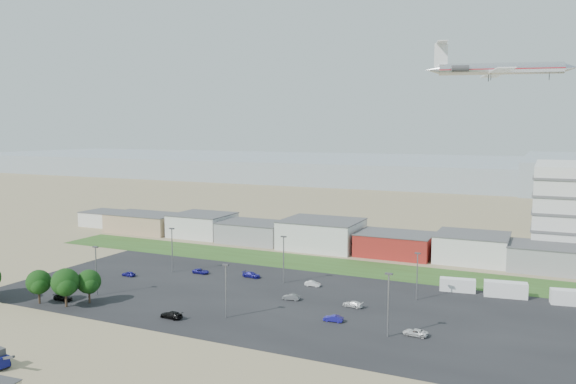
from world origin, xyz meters
The scene contains 28 objects.
ground centered at (0.00, 0.00, 0.00)m, with size 700.00×700.00×0.00m, color #7F7251.
parking_lot centered at (5.00, 20.00, 0.01)m, with size 120.00×50.00×0.01m, color black.
grass_strip centered at (0.00, 52.00, 0.01)m, with size 160.00×16.00×0.02m, color #2F491B.
hills_backdrop centered at (40.00, 315.00, 4.50)m, with size 700.00×200.00×9.00m, color gray, non-canonical shape.
building_row centered at (-17.00, 71.00, 4.00)m, with size 170.00×20.00×8.00m, color silver, non-canonical shape.
box_trailer_a centered at (36.73, 41.54, 1.38)m, with size 7.35×2.30×2.76m, color silver, non-canonical shape.
box_trailer_b centered at (46.32, 41.51, 1.58)m, with size 8.45×2.64×3.17m, color silver, non-canonical shape.
box_trailer_c centered at (58.62, 41.34, 1.49)m, with size 7.93×2.48×2.97m, color silver, non-canonical shape.
tree_mid centered at (-37.42, -2.13, 3.85)m, with size 5.13×5.13×7.69m, color black, non-canonical shape.
tree_right centered at (-30.97, -1.45, 4.32)m, with size 5.76×5.76×8.64m, color black, non-canonical shape.
tree_near centered at (-28.69, 2.35, 3.82)m, with size 5.09×5.09×7.64m, color black, non-canonical shape.
lightpole_front_l centered at (-31.07, 6.93, 5.18)m, with size 1.22×0.51×10.36m, color slate, non-canonical shape.
lightpole_front_m centered at (0.67, 6.18, 5.01)m, with size 1.18×0.49×10.02m, color slate, non-canonical shape.
lightpole_front_r centered at (30.06, 9.30, 5.42)m, with size 1.28×0.53×10.84m, color slate, non-canonical shape.
lightpole_back_l centered at (-28.43, 29.35, 5.41)m, with size 1.27×0.53×10.81m, color slate, non-canonical shape.
lightpole_back_m centered at (0.19, 31.87, 5.36)m, with size 1.26×0.53×10.71m, color slate, non-canonical shape.
lightpole_back_r centered at (30.08, 31.82, 4.86)m, with size 1.14×0.48×9.72m, color slate, non-canonical shape.
airliner centered at (38.15, 111.14, 53.43)m, with size 45.76×31.20×13.52m, color silver, non-canonical shape.
parked_car_0 centered at (34.13, 11.67, 0.57)m, with size 1.90×4.12×1.15m, color silver.
parked_car_1 centered at (19.25, 12.45, 0.59)m, with size 1.26×3.61×1.19m, color navy.
parked_car_3 centered at (-8.30, 1.68, 0.65)m, with size 1.83×4.49×1.30m, color black.
parked_car_5 centered at (-35.47, 21.76, 0.58)m, with size 1.37×3.41×1.16m, color navy.
parked_car_6 centered at (-8.65, 32.98, 0.64)m, with size 1.81×4.44×1.29m, color navy.
parked_car_7 centered at (6.98, 21.04, 0.59)m, with size 1.25×3.58×1.18m, color #595B5E.
parked_car_9 centered at (-21.39, 31.01, 0.57)m, with size 1.89×4.10×1.14m, color navy.
parked_car_10 centered at (-34.84, 1.40, 0.59)m, with size 1.66×4.09×1.19m, color black.
parked_car_11 centered at (7.17, 32.14, 0.57)m, with size 1.21×3.48×1.15m, color silver.
parked_car_12 centered at (19.78, 21.92, 0.58)m, with size 1.63×4.02×1.17m, color silver.
Camera 1 is at (52.91, -79.63, 34.35)m, focal length 35.00 mm.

